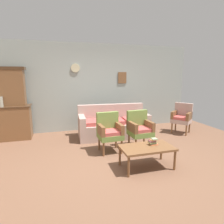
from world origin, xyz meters
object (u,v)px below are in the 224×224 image
(side_cabinet, at_px, (10,123))
(floral_couch, at_px, (113,125))
(armchair_row_middle, at_px, (109,130))
(wingback_chair_by_fireplace, at_px, (182,117))
(coffee_table, at_px, (147,149))
(armchair_near_couch_end, at_px, (140,128))
(book_stack_on_table, at_px, (153,142))
(vase_on_cabinet, at_px, (0,102))

(side_cabinet, bearing_deg, floral_couch, -11.62)
(floral_couch, relative_size, armchair_row_middle, 2.21)
(wingback_chair_by_fireplace, xyz_separation_m, coffee_table, (-2.04, -1.76, -0.12))
(wingback_chair_by_fireplace, bearing_deg, armchair_near_couch_end, -156.23)
(floral_couch, bearing_deg, armchair_row_middle, -111.30)
(armchair_row_middle, xyz_separation_m, wingback_chair_by_fireplace, (2.50, 0.78, 0.00))
(coffee_table, bearing_deg, floral_couch, 91.93)
(side_cabinet, bearing_deg, wingback_chair_by_fireplace, -9.41)
(floral_couch, relative_size, book_stack_on_table, 11.17)
(armchair_near_couch_end, distance_m, coffee_table, 1.04)
(vase_on_cabinet, relative_size, wingback_chair_by_fireplace, 0.30)
(vase_on_cabinet, bearing_deg, wingback_chair_by_fireplace, -7.20)
(wingback_chair_by_fireplace, distance_m, book_stack_on_table, 2.53)
(vase_on_cabinet, xyz_separation_m, armchair_row_middle, (2.51, -1.42, -0.57))
(armchair_near_couch_end, bearing_deg, book_stack_on_table, -98.28)
(floral_couch, height_order, wingback_chair_by_fireplace, same)
(vase_on_cabinet, xyz_separation_m, coffee_table, (2.98, -2.39, -0.69))
(floral_couch, relative_size, wingback_chair_by_fireplace, 2.21)
(side_cabinet, relative_size, book_stack_on_table, 6.49)
(armchair_near_couch_end, distance_m, wingback_chair_by_fireplace, 1.90)
(coffee_table, xyz_separation_m, book_stack_on_table, (0.16, 0.07, 0.11))
(vase_on_cabinet, relative_size, coffee_table, 0.27)
(coffee_table, relative_size, book_stack_on_table, 5.62)
(armchair_near_couch_end, xyz_separation_m, wingback_chair_by_fireplace, (1.74, 0.77, 0.00))
(armchair_near_couch_end, bearing_deg, armchair_row_middle, -178.80)
(side_cabinet, bearing_deg, armchair_row_middle, -33.69)
(floral_couch, bearing_deg, coffee_table, -88.07)
(armchair_near_couch_end, bearing_deg, wingback_chair_by_fireplace, 23.77)
(vase_on_cabinet, bearing_deg, armchair_row_middle, -29.42)
(vase_on_cabinet, bearing_deg, floral_couch, -7.75)
(armchair_row_middle, bearing_deg, coffee_table, -64.55)
(armchair_near_couch_end, height_order, book_stack_on_table, armchair_near_couch_end)
(book_stack_on_table, bearing_deg, side_cabinet, 140.29)
(armchair_row_middle, xyz_separation_m, book_stack_on_table, (0.62, -0.91, -0.02))
(armchair_near_couch_end, relative_size, book_stack_on_table, 5.06)
(side_cabinet, height_order, wingback_chair_by_fireplace, side_cabinet)
(vase_on_cabinet, height_order, book_stack_on_table, vase_on_cabinet)
(side_cabinet, bearing_deg, coffee_table, -42.00)
(side_cabinet, bearing_deg, armchair_near_couch_end, -26.61)
(wingback_chair_by_fireplace, height_order, book_stack_on_table, wingback_chair_by_fireplace)
(book_stack_on_table, bearing_deg, coffee_table, -157.22)
(armchair_row_middle, height_order, wingback_chair_by_fireplace, same)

